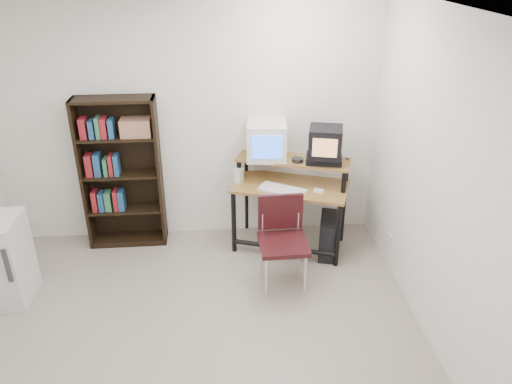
{
  "coord_description": "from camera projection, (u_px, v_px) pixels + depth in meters",
  "views": [
    {
      "loc": [
        0.31,
        -3.02,
        2.97
      ],
      "look_at": [
        0.64,
        1.1,
        0.92
      ],
      "focal_mm": 35.0,
      "sensor_mm": 36.0,
      "label": 1
    }
  ],
  "objects": [
    {
      "name": "mouse",
      "position": [
        319.0,
        191.0,
        5.02
      ],
      "size": [
        0.12,
        0.1,
        0.03
      ],
      "primitive_type": "cube",
      "rotation": [
        0.0,
        0.0,
        -0.5
      ],
      "color": "white",
      "rests_on": "mousepad"
    },
    {
      "name": "vcr",
      "position": [
        324.0,
        159.0,
        5.07
      ],
      "size": [
        0.41,
        0.33,
        0.08
      ],
      "primitive_type": "cube",
      "rotation": [
        0.0,
        0.0,
        -0.21
      ],
      "color": "black",
      "rests_on": "computer_desk"
    },
    {
      "name": "bookshelf",
      "position": [
        122.0,
        171.0,
        5.22
      ],
      "size": [
        0.82,
        0.28,
        1.63
      ],
      "rotation": [
        0.0,
        0.0,
        0.01
      ],
      "color": "black",
      "rests_on": "floor"
    },
    {
      "name": "wall_outlet",
      "position": [
        389.0,
        240.0,
        5.03
      ],
      "size": [
        0.02,
        0.08,
        0.12
      ],
      "primitive_type": "cube",
      "color": "beige",
      "rests_on": "right_wall"
    },
    {
      "name": "crt_monitor",
      "position": [
        267.0,
        140.0,
        5.14
      ],
      "size": [
        0.44,
        0.44,
        0.38
      ],
      "rotation": [
        0.0,
        0.0,
        -0.09
      ],
      "color": "silver",
      "rests_on": "computer_desk"
    },
    {
      "name": "back_wall",
      "position": [
        189.0,
        123.0,
        5.2
      ],
      "size": [
        4.0,
        0.01,
        2.6
      ],
      "primitive_type": "cube",
      "color": "silver",
      "rests_on": "floor"
    },
    {
      "name": "right_wall",
      "position": [
        459.0,
        206.0,
        3.56
      ],
      "size": [
        0.01,
        4.0,
        2.6
      ],
      "primitive_type": "cube",
      "color": "silver",
      "rests_on": "floor"
    },
    {
      "name": "floor",
      "position": [
        188.0,
        359.0,
        3.99
      ],
      "size": [
        4.0,
        4.0,
        0.01
      ],
      "primitive_type": "cube",
      "color": "gray",
      "rests_on": "ground"
    },
    {
      "name": "pc_tower",
      "position": [
        329.0,
        236.0,
        5.27
      ],
      "size": [
        0.3,
        0.49,
        0.42
      ],
      "primitive_type": "cube",
      "rotation": [
        0.0,
        0.0,
        -0.25
      ],
      "color": "black",
      "rests_on": "floor"
    },
    {
      "name": "school_chair",
      "position": [
        282.0,
        233.0,
        4.66
      ],
      "size": [
        0.46,
        0.46,
        0.89
      ],
      "rotation": [
        0.0,
        0.0,
        0.03
      ],
      "color": "black",
      "rests_on": "floor"
    },
    {
      "name": "desk_speaker",
      "position": [
        239.0,
        176.0,
        5.2
      ],
      "size": [
        0.11,
        0.11,
        0.17
      ],
      "primitive_type": "cube",
      "rotation": [
        0.0,
        0.0,
        -0.59
      ],
      "color": "silver",
      "rests_on": "computer_desk"
    },
    {
      "name": "crt_tv",
      "position": [
        325.0,
        142.0,
        4.97
      ],
      "size": [
        0.39,
        0.38,
        0.3
      ],
      "rotation": [
        0.0,
        0.0,
        -0.24
      ],
      "color": "black",
      "rests_on": "vcr"
    },
    {
      "name": "cd_spindle",
      "position": [
        298.0,
        161.0,
        5.08
      ],
      "size": [
        0.16,
        0.16,
        0.05
      ],
      "primitive_type": "cylinder",
      "rotation": [
        0.0,
        0.0,
        -0.4
      ],
      "color": "#26262B",
      "rests_on": "computer_desk"
    },
    {
      "name": "keyboard",
      "position": [
        282.0,
        191.0,
        5.05
      ],
      "size": [
        0.51,
        0.42,
        0.03
      ],
      "primitive_type": "cube",
      "rotation": [
        0.0,
        0.0,
        -0.55
      ],
      "color": "silver",
      "rests_on": "computer_desk"
    },
    {
      "name": "computer_desk",
      "position": [
        291.0,
        189.0,
        5.21
      ],
      "size": [
        1.3,
        0.93,
        0.98
      ],
      "rotation": [
        0.0,
        0.0,
        -0.33
      ],
      "color": "olive",
      "rests_on": "floor"
    },
    {
      "name": "ceiling",
      "position": [
        160.0,
        17.0,
        2.84
      ],
      "size": [
        4.0,
        4.0,
        0.01
      ],
      "primitive_type": "cube",
      "color": "white",
      "rests_on": "back_wall"
    },
    {
      "name": "mousepad",
      "position": [
        318.0,
        192.0,
        5.04
      ],
      "size": [
        0.26,
        0.23,
        0.01
      ],
      "primitive_type": "cube",
      "rotation": [
        0.0,
        0.0,
        -0.27
      ],
      "color": "black",
      "rests_on": "computer_desk"
    }
  ]
}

